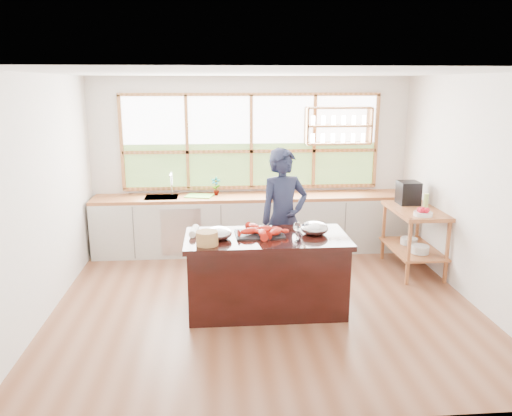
{
  "coord_description": "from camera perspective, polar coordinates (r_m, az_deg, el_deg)",
  "views": [
    {
      "loc": [
        -0.56,
        -5.59,
        2.59
      ],
      "look_at": [
        -0.09,
        0.15,
        1.15
      ],
      "focal_mm": 35.0,
      "sensor_mm": 36.0,
      "label": 1
    }
  ],
  "objects": [
    {
      "name": "potted_plant",
      "position": [
        7.75,
        -4.61,
        2.49
      ],
      "size": [
        0.16,
        0.12,
        0.28
      ],
      "primitive_type": "imported",
      "rotation": [
        0.0,
        0.0,
        -0.16
      ],
      "color": "slate",
      "rests_on": "back_counter"
    },
    {
      "name": "wicker_basket",
      "position": [
        5.38,
        -5.62,
        -3.46
      ],
      "size": [
        0.24,
        0.24,
        0.15
      ],
      "primitive_type": "cylinder",
      "color": "#B68A47",
      "rests_on": "island"
    },
    {
      "name": "espresso_machine",
      "position": [
        7.49,
        17.02,
        1.67
      ],
      "size": [
        0.29,
        0.31,
        0.33
      ],
      "primitive_type": "cube",
      "rotation": [
        0.0,
        0.0,
        -0.01
      ],
      "color": "black",
      "rests_on": "right_shelf_unit"
    },
    {
      "name": "back_counter",
      "position": [
        7.85,
        -0.51,
        -1.73
      ],
      "size": [
        4.9,
        0.63,
        0.9
      ],
      "color": "beige",
      "rests_on": "ground_plane"
    },
    {
      "name": "mixing_bowl_left",
      "position": [
        5.58,
        -4.3,
        -2.89
      ],
      "size": [
        0.3,
        0.3,
        0.15
      ],
      "primitive_type": "ellipsoid",
      "color": "#B8BCC0",
      "rests_on": "island"
    },
    {
      "name": "slate_board",
      "position": [
        5.73,
        0.39,
        -3.0
      ],
      "size": [
        0.57,
        0.42,
        0.02
      ],
      "primitive_type": "cube",
      "rotation": [
        0.0,
        0.0,
        0.04
      ],
      "color": "black",
      "rests_on": "island"
    },
    {
      "name": "wine_glass",
      "position": [
        5.46,
        4.71,
        -2.22
      ],
      "size": [
        0.08,
        0.08,
        0.22
      ],
      "color": "white",
      "rests_on": "island"
    },
    {
      "name": "parchment_roll",
      "position": [
        5.78,
        -7.09,
        -2.61
      ],
      "size": [
        0.11,
        0.31,
        0.08
      ],
      "primitive_type": "cylinder",
      "rotation": [
        1.57,
        0.0,
        -0.11
      ],
      "color": "white",
      "rests_on": "island"
    },
    {
      "name": "room_shell",
      "position": [
        6.19,
        0.81,
        6.28
      ],
      "size": [
        5.02,
        4.52,
        2.71
      ],
      "color": "silver",
      "rests_on": "ground_plane"
    },
    {
      "name": "right_shelf_unit",
      "position": [
        7.31,
        17.65,
        -2.37
      ],
      "size": [
        0.62,
        1.1,
        0.9
      ],
      "color": "#A95A32",
      "rests_on": "ground_plane"
    },
    {
      "name": "cutting_board",
      "position": [
        7.72,
        -6.5,
        1.39
      ],
      "size": [
        0.46,
        0.39,
        0.01
      ],
      "primitive_type": "cube",
      "rotation": [
        0.0,
        0.0,
        -0.26
      ],
      "color": "#6AB73C",
      "rests_on": "back_counter"
    },
    {
      "name": "lobster_pile",
      "position": [
        5.69,
        0.64,
        -2.61
      ],
      "size": [
        0.52,
        0.48,
        0.08
      ],
      "color": "red",
      "rests_on": "slate_board"
    },
    {
      "name": "cook",
      "position": [
        6.38,
        3.17,
        -1.25
      ],
      "size": [
        0.76,
        0.62,
        1.81
      ],
      "primitive_type": "imported",
      "rotation": [
        0.0,
        0.0,
        0.33
      ],
      "color": "#191E35",
      "rests_on": "ground_plane"
    },
    {
      "name": "fruit_bowl",
      "position": [
        6.89,
        18.56,
        -0.5
      ],
      "size": [
        0.24,
        0.24,
        0.11
      ],
      "color": "silver",
      "rests_on": "right_shelf_unit"
    },
    {
      "name": "wine_bottle",
      "position": [
        7.07,
        18.83,
        0.54
      ],
      "size": [
        0.08,
        0.08,
        0.26
      ],
      "primitive_type": "cylinder",
      "rotation": [
        0.0,
        0.0,
        -0.31
      ],
      "color": "#90A850",
      "rests_on": "right_shelf_unit"
    },
    {
      "name": "ground_plane",
      "position": [
        6.19,
        0.99,
        -10.68
      ],
      "size": [
        5.0,
        5.0,
        0.0
      ],
      "primitive_type": "plane",
      "color": "brown"
    },
    {
      "name": "island",
      "position": [
        5.83,
        1.2,
        -7.44
      ],
      "size": [
        1.85,
        0.9,
        0.9
      ],
      "color": "black",
      "rests_on": "ground_plane"
    },
    {
      "name": "mixing_bowl_right",
      "position": [
        5.78,
        6.69,
        -2.32
      ],
      "size": [
        0.32,
        0.32,
        0.15
      ],
      "primitive_type": "ellipsoid",
      "color": "#B8BCC0",
      "rests_on": "island"
    }
  ]
}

